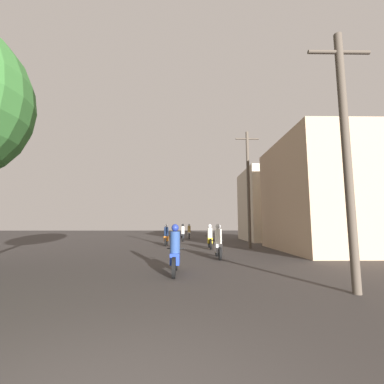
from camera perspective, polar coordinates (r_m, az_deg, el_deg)
The scene contains 10 objects.
motorcycle_blue at distance 8.57m, azimuth -3.80°, elevation -13.49°, with size 0.60×1.99×1.60m.
motorcycle_silver at distance 12.38m, azimuth 5.84°, elevation -11.52°, with size 0.60×1.94×1.60m.
motorcycle_yellow at distance 17.13m, azimuth 3.98°, elevation -10.30°, with size 0.60×1.98×1.58m.
motorcycle_orange at distance 19.61m, azimuth -5.75°, elevation -9.86°, with size 0.60×1.94×1.59m.
motorcycle_black at distance 24.43m, azimuth -2.07°, elevation -9.33°, with size 0.60×2.05×1.59m.
motorcycle_white at distance 27.58m, azimuth -0.65°, elevation -9.05°, with size 0.60×2.03×1.62m.
building_right_near at distance 17.12m, azimuth 25.58°, elevation -0.67°, with size 4.33×7.70×6.61m.
building_right_far at distance 26.36m, azimuth 17.80°, elevation -2.84°, with size 5.90×6.77×6.78m.
utility_pole_near at distance 7.42m, azimuth 31.07°, elevation 8.04°, with size 1.60×0.20×6.50m.
utility_pole_far at distance 17.80m, azimuth 12.42°, elevation 1.30°, with size 1.60×0.20×7.95m.
Camera 1 is at (0.74, -1.94, 1.61)m, focal length 24.00 mm.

